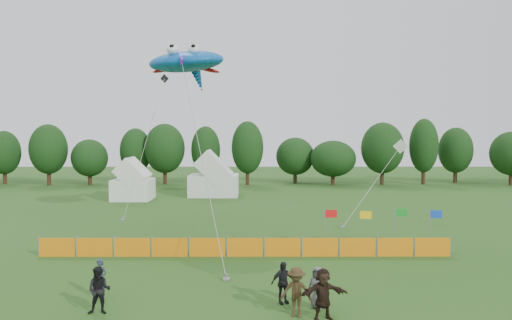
{
  "coord_description": "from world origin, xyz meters",
  "views": [
    {
      "loc": [
        -0.06,
        -19.27,
        6.52
      ],
      "look_at": [
        0.0,
        6.0,
        5.2
      ],
      "focal_mm": 35.0,
      "sensor_mm": 36.0,
      "label": 1
    }
  ],
  "objects_px": {
    "spectator_b": "(99,290)",
    "spectator_e": "(317,287)",
    "tent_left": "(133,183)",
    "spectator_c": "(296,292)",
    "spectator_d": "(283,283)",
    "spectator_a": "(100,279)",
    "tent_right": "(214,178)",
    "spectator_f": "(323,294)",
    "stingray_kite": "(187,63)",
    "barrier_fence": "(245,247)"
  },
  "relations": [
    {
      "from": "spectator_b",
      "to": "spectator_c",
      "type": "bearing_deg",
      "value": -6.98
    },
    {
      "from": "spectator_d",
      "to": "spectator_f",
      "type": "xyz_separation_m",
      "value": [
        1.33,
        -1.66,
        0.1
      ]
    },
    {
      "from": "spectator_d",
      "to": "stingray_kite",
      "type": "bearing_deg",
      "value": 87.85
    },
    {
      "from": "spectator_a",
      "to": "stingray_kite",
      "type": "height_order",
      "value": "stingray_kite"
    },
    {
      "from": "spectator_c",
      "to": "spectator_f",
      "type": "distance_m",
      "value": 0.96
    },
    {
      "from": "tent_left",
      "to": "spectator_b",
      "type": "xyz_separation_m",
      "value": [
        6.44,
        -31.42,
        -0.83
      ]
    },
    {
      "from": "spectator_c",
      "to": "barrier_fence",
      "type": "bearing_deg",
      "value": 116.18
    },
    {
      "from": "spectator_a",
      "to": "stingray_kite",
      "type": "xyz_separation_m",
      "value": [
        1.47,
        15.1,
        10.6
      ]
    },
    {
      "from": "spectator_a",
      "to": "spectator_d",
      "type": "height_order",
      "value": "spectator_d"
    },
    {
      "from": "spectator_c",
      "to": "spectator_e",
      "type": "height_order",
      "value": "spectator_c"
    },
    {
      "from": "spectator_a",
      "to": "spectator_b",
      "type": "relative_size",
      "value": 0.92
    },
    {
      "from": "spectator_b",
      "to": "spectator_e",
      "type": "bearing_deg",
      "value": -0.52
    },
    {
      "from": "barrier_fence",
      "to": "spectator_d",
      "type": "relative_size",
      "value": 13.51
    },
    {
      "from": "barrier_fence",
      "to": "spectator_c",
      "type": "distance_m",
      "value": 8.95
    },
    {
      "from": "tent_left",
      "to": "spectator_d",
      "type": "bearing_deg",
      "value": -66.55
    },
    {
      "from": "spectator_f",
      "to": "spectator_e",
      "type": "bearing_deg",
      "value": 81.89
    },
    {
      "from": "spectator_d",
      "to": "spectator_e",
      "type": "height_order",
      "value": "spectator_d"
    },
    {
      "from": "tent_right",
      "to": "barrier_fence",
      "type": "bearing_deg",
      "value": -81.75
    },
    {
      "from": "spectator_b",
      "to": "spectator_c",
      "type": "height_order",
      "value": "spectator_c"
    },
    {
      "from": "tent_right",
      "to": "spectator_f",
      "type": "distance_m",
      "value": 35.68
    },
    {
      "from": "spectator_a",
      "to": "stingray_kite",
      "type": "relative_size",
      "value": 0.08
    },
    {
      "from": "tent_right",
      "to": "spectator_f",
      "type": "relative_size",
      "value": 2.86
    },
    {
      "from": "tent_right",
      "to": "spectator_e",
      "type": "distance_m",
      "value": 34.55
    },
    {
      "from": "tent_left",
      "to": "spectator_c",
      "type": "height_order",
      "value": "tent_left"
    },
    {
      "from": "spectator_f",
      "to": "spectator_d",
      "type": "bearing_deg",
      "value": 117.78
    },
    {
      "from": "spectator_f",
      "to": "spectator_c",
      "type": "bearing_deg",
      "value": 152.33
    },
    {
      "from": "spectator_b",
      "to": "spectator_e",
      "type": "distance_m",
      "value": 8.01
    },
    {
      "from": "spectator_f",
      "to": "stingray_kite",
      "type": "distance_m",
      "value": 21.47
    },
    {
      "from": "tent_left",
      "to": "spectator_b",
      "type": "distance_m",
      "value": 32.09
    },
    {
      "from": "tent_left",
      "to": "barrier_fence",
      "type": "relative_size",
      "value": 0.17
    },
    {
      "from": "spectator_f",
      "to": "stingray_kite",
      "type": "bearing_deg",
      "value": 101.26
    },
    {
      "from": "spectator_a",
      "to": "spectator_c",
      "type": "bearing_deg",
      "value": 0.65
    },
    {
      "from": "barrier_fence",
      "to": "spectator_b",
      "type": "bearing_deg",
      "value": -121.22
    },
    {
      "from": "tent_right",
      "to": "spectator_c",
      "type": "height_order",
      "value": "tent_right"
    },
    {
      "from": "barrier_fence",
      "to": "stingray_kite",
      "type": "relative_size",
      "value": 1.1
    },
    {
      "from": "spectator_a",
      "to": "spectator_d",
      "type": "distance_m",
      "value": 7.23
    },
    {
      "from": "tent_right",
      "to": "spectator_d",
      "type": "xyz_separation_m",
      "value": [
        5.38,
        -33.37,
        -1.04
      ]
    },
    {
      "from": "spectator_d",
      "to": "spectator_f",
      "type": "distance_m",
      "value": 2.13
    },
    {
      "from": "spectator_a",
      "to": "tent_left",
      "type": "bearing_deg",
      "value": 116.45
    },
    {
      "from": "barrier_fence",
      "to": "tent_left",
      "type": "bearing_deg",
      "value": 116.67
    },
    {
      "from": "spectator_c",
      "to": "stingray_kite",
      "type": "height_order",
      "value": "stingray_kite"
    },
    {
      "from": "barrier_fence",
      "to": "stingray_kite",
      "type": "xyz_separation_m",
      "value": [
        -4.13,
        8.35,
        10.89
      ]
    },
    {
      "from": "spectator_c",
      "to": "spectator_d",
      "type": "height_order",
      "value": "spectator_c"
    },
    {
      "from": "barrier_fence",
      "to": "spectator_a",
      "type": "height_order",
      "value": "spectator_a"
    },
    {
      "from": "spectator_c",
      "to": "spectator_d",
      "type": "xyz_separation_m",
      "value": [
        -0.41,
        1.38,
        -0.08
      ]
    },
    {
      "from": "tent_left",
      "to": "barrier_fence",
      "type": "height_order",
      "value": "tent_left"
    },
    {
      "from": "stingray_kite",
      "to": "tent_left",
      "type": "bearing_deg",
      "value": 116.89
    },
    {
      "from": "spectator_a",
      "to": "spectator_f",
      "type": "distance_m",
      "value": 8.82
    },
    {
      "from": "barrier_fence",
      "to": "stingray_kite",
      "type": "bearing_deg",
      "value": 116.3
    },
    {
      "from": "tent_left",
      "to": "spectator_a",
      "type": "xyz_separation_m",
      "value": [
        5.95,
        -29.74,
        -0.9
      ]
    }
  ]
}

